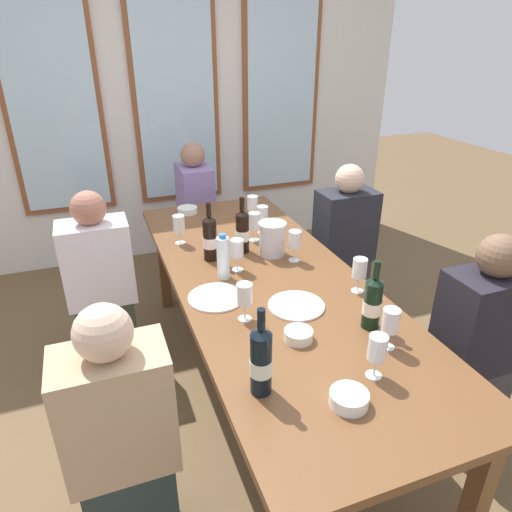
{
  "coord_description": "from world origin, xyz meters",
  "views": [
    {
      "loc": [
        -0.77,
        -1.9,
        1.86
      ],
      "look_at": [
        0.0,
        0.17,
        0.79
      ],
      "focal_mm": 32.24,
      "sensor_mm": 36.0,
      "label": 1
    }
  ],
  "objects": [
    {
      "name": "wine_glass_4",
      "position": [
        0.2,
        0.77,
        0.86
      ],
      "size": [
        0.07,
        0.07,
        0.17
      ],
      "color": "white",
      "rests_on": "dining_table"
    },
    {
      "name": "seated_person_0",
      "position": [
        -0.8,
        -0.61,
        0.53
      ],
      "size": [
        0.38,
        0.24,
        1.11
      ],
      "color": "#273633",
      "rests_on": "ground"
    },
    {
      "name": "wine_glass_2",
      "position": [
        -0.23,
        -0.3,
        0.86
      ],
      "size": [
        0.07,
        0.07,
        0.17
      ],
      "color": "white",
      "rests_on": "dining_table"
    },
    {
      "name": "seated_person_3",
      "position": [
        0.8,
        0.6,
        0.53
      ],
      "size": [
        0.38,
        0.24,
        1.11
      ],
      "color": "#393639",
      "rests_on": "ground"
    },
    {
      "name": "wine_bottle_2",
      "position": [
        0.25,
        -0.54,
        0.86
      ],
      "size": [
        0.08,
        0.08,
        0.31
      ],
      "color": "black",
      "rests_on": "dining_table"
    },
    {
      "name": "wine_bottle_0",
      "position": [
        -0.01,
        0.35,
        0.86
      ],
      "size": [
        0.08,
        0.08,
        0.32
      ],
      "color": "black",
      "rests_on": "dining_table"
    },
    {
      "name": "seated_person_2",
      "position": [
        -0.8,
        0.6,
        0.53
      ],
      "size": [
        0.38,
        0.24,
        1.11
      ],
      "color": "#37382D",
      "rests_on": "ground"
    },
    {
      "name": "seated_person_1",
      "position": [
        0.8,
        -0.62,
        0.53
      ],
      "size": [
        0.38,
        0.24,
        1.11
      ],
      "color": "#393638",
      "rests_on": "ground"
    },
    {
      "name": "wine_glass_5",
      "position": [
        -0.11,
        0.15,
        0.86
      ],
      "size": [
        0.07,
        0.07,
        0.17
      ],
      "color": "white",
      "rests_on": "dining_table"
    },
    {
      "name": "tasting_bowl_2",
      "position": [
        -0.07,
        -0.52,
        0.76
      ],
      "size": [
        0.12,
        0.12,
        0.04
      ],
      "primitive_type": "cylinder",
      "color": "white",
      "rests_on": "dining_table"
    },
    {
      "name": "wine_bottle_1",
      "position": [
        -0.32,
        -0.74,
        0.87
      ],
      "size": [
        0.08,
        0.08,
        0.33
      ],
      "color": "black",
      "rests_on": "dining_table"
    },
    {
      "name": "wine_bottle_3",
      "position": [
        -0.21,
        0.32,
        0.87
      ],
      "size": [
        0.08,
        0.08,
        0.33
      ],
      "color": "black",
      "rests_on": "dining_table"
    },
    {
      "name": "white_plate_0",
      "position": [
        0.02,
        -0.29,
        0.74
      ],
      "size": [
        0.26,
        0.26,
        0.01
      ],
      "primitive_type": "cylinder",
      "color": "white",
      "rests_on": "dining_table"
    },
    {
      "name": "tasting_bowl_0",
      "position": [
        -0.07,
        -0.91,
        0.76
      ],
      "size": [
        0.13,
        0.13,
        0.05
      ],
      "primitive_type": "cylinder",
      "color": "white",
      "rests_on": "dining_table"
    },
    {
      "name": "white_plate_1",
      "position": [
        -0.3,
        -0.09,
        0.74
      ],
      "size": [
        0.27,
        0.27,
        0.01
      ],
      "primitive_type": "cylinder",
      "color": "white",
      "rests_on": "dining_table"
    },
    {
      "name": "wine_glass_6",
      "position": [
        0.21,
        0.14,
        0.86
      ],
      "size": [
        0.07,
        0.07,
        0.17
      ],
      "color": "white",
      "rests_on": "dining_table"
    },
    {
      "name": "wine_glass_9",
      "position": [
        -0.32,
        0.59,
        0.86
      ],
      "size": [
        0.07,
        0.07,
        0.17
      ],
      "color": "white",
      "rests_on": "dining_table"
    },
    {
      "name": "wine_glass_1",
      "position": [
        0.36,
        -0.27,
        0.86
      ],
      "size": [
        0.07,
        0.07,
        0.17
      ],
      "color": "white",
      "rests_on": "dining_table"
    },
    {
      "name": "water_bottle",
      "position": [
        -0.21,
        0.09,
        0.85
      ],
      "size": [
        0.06,
        0.06,
        0.24
      ],
      "color": "white",
      "rests_on": "dining_table"
    },
    {
      "name": "tasting_bowl_1",
      "position": [
        -0.17,
        1.08,
        0.76
      ],
      "size": [
        0.14,
        0.14,
        0.04
      ],
      "primitive_type": "cylinder",
      "color": "white",
      "rests_on": "dining_table"
    },
    {
      "name": "back_wall_with_windows",
      "position": [
        0.0,
        2.13,
        1.45
      ],
      "size": [
        4.12,
        0.1,
        2.9
      ],
      "color": "silver",
      "rests_on": "ground"
    },
    {
      "name": "metal_pitcher",
      "position": [
        0.13,
        0.26,
        0.84
      ],
      "size": [
        0.16,
        0.16,
        0.19
      ],
      "color": "silver",
      "rests_on": "dining_table"
    },
    {
      "name": "dining_table",
      "position": [
        0.0,
        0.0,
        0.67
      ],
      "size": [
        0.92,
        2.46,
        0.74
      ],
      "color": "brown",
      "rests_on": "ground"
    },
    {
      "name": "ground_plane",
      "position": [
        0.0,
        0.0,
        0.0
      ],
      "size": [
        12.0,
        12.0,
        0.0
      ],
      "primitive_type": "plane",
      "color": "brown"
    },
    {
      "name": "wine_glass_0",
      "position": [
        0.24,
        -0.69,
        0.86
      ],
      "size": [
        0.07,
        0.07,
        0.17
      ],
      "color": "white",
      "rests_on": "dining_table"
    },
    {
      "name": "seated_person_4",
      "position": [
        0.0,
        1.58,
        0.53
      ],
      "size": [
        0.24,
        0.38,
        1.11
      ],
      "color": "#2F2136",
      "rests_on": "ground"
    },
    {
      "name": "wine_glass_7",
      "position": [
        0.19,
        0.57,
        0.86
      ],
      "size": [
        0.07,
        0.07,
        0.17
      ],
      "color": "white",
      "rests_on": "dining_table"
    },
    {
      "name": "wine_glass_3",
      "position": [
        0.09,
        -0.82,
        0.86
      ],
      "size": [
        0.07,
        0.07,
        0.17
      ],
      "color": "white",
      "rests_on": "dining_table"
    },
    {
      "name": "wine_glass_8",
      "position": [
        0.1,
        0.48,
        0.86
      ],
      "size": [
        0.07,
        0.07,
        0.17
      ],
      "color": "white",
      "rests_on": "dining_table"
    }
  ]
}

